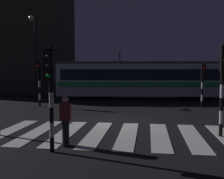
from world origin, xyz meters
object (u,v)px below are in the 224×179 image
Objects in this scene: traffic_light_corner_near_right at (223,76)px; traffic_light_corner_far_right at (203,78)px; traffic_light_corner_far_left at (39,77)px; tram at (146,79)px; pedestrian_waiting_at_kerb at (66,121)px; traffic_light_kerb_mid_left at (50,83)px; street_lamp_trackside_left at (35,47)px.

traffic_light_corner_far_right is at bearing 78.44° from traffic_light_corner_near_right.
traffic_light_corner_far_left reaches higher than traffic_light_corner_far_right.
traffic_light_corner_far_right is (1.64, 8.01, -0.36)m from traffic_light_corner_near_right.
tram reaches higher than pedestrian_waiting_at_kerb.
traffic_light_kerb_mid_left is (-6.02, -2.14, -0.16)m from traffic_light_corner_near_right.
traffic_light_corner_near_right is 1.18× the size of traffic_light_corner_far_right.
tram is 15.02m from pedestrian_waiting_at_kerb.
traffic_light_kerb_mid_left is 0.22× the size of tram.
traffic_light_corner_near_right is 8.19m from traffic_light_corner_far_right.
tram is at bearing 6.52° from street_lamp_trackside_left.
traffic_light_kerb_mid_left reaches higher than pedestrian_waiting_at_kerb.
tram is at bearing 74.16° from traffic_light_kerb_mid_left.
pedestrian_waiting_at_kerb is at bearing -68.13° from traffic_light_corner_far_left.
traffic_light_corner_far_right is at bearing -17.32° from street_lamp_trackside_left.
street_lamp_trackside_left is 0.45× the size of tram.
pedestrian_waiting_at_kerb is at bearing -127.93° from traffic_light_corner_far_right.
tram is (9.31, 1.06, -2.65)m from street_lamp_trackside_left.
traffic_light_corner_near_right reaches higher than traffic_light_corner_far_left.
traffic_light_corner_far_left is 10.82m from traffic_light_kerb_mid_left.
pedestrian_waiting_at_kerb is at bearing 66.91° from traffic_light_kerb_mid_left.
traffic_light_corner_far_right is 13.49m from street_lamp_trackside_left.
traffic_light_kerb_mid_left is (-7.66, -10.16, 0.20)m from traffic_light_corner_far_right.
traffic_light_corner_far_left is at bearing 111.87° from pedestrian_waiting_at_kerb.
street_lamp_trackside_left is 4.03× the size of pedestrian_waiting_at_kerb.
tram reaches higher than traffic_light_corner_far_right.
tram is (-3.36, 5.01, -0.23)m from traffic_light_corner_far_right.
tram reaches higher than traffic_light_corner_near_right.
traffic_light_corner_far_left is 0.96× the size of traffic_light_kerb_mid_left.
street_lamp_trackside_left reaches higher than traffic_light_corner_far_left.
traffic_light_kerb_mid_left is 15.78m from tram.
street_lamp_trackside_left is (-1.50, 3.88, 2.31)m from traffic_light_corner_far_left.
traffic_light_kerb_mid_left is 1.93× the size of pedestrian_waiting_at_kerb.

